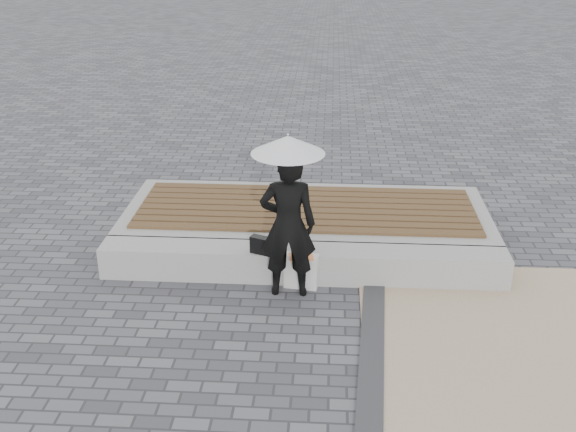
% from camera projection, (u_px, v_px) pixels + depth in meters
% --- Properties ---
extents(ground, '(80.00, 80.00, 0.00)m').
position_uv_depth(ground, '(295.00, 353.00, 7.02)').
color(ground, '#535258').
rests_on(ground, ground).
extents(edging_band, '(0.61, 5.20, 0.04)m').
position_uv_depth(edging_band, '(371.00, 385.00, 6.52)').
color(edging_band, '#313134').
rests_on(edging_band, ground).
extents(seating_ledge, '(5.00, 0.45, 0.40)m').
position_uv_depth(seating_ledge, '(302.00, 263.00, 8.40)').
color(seating_ledge, gray).
rests_on(seating_ledge, ground).
extents(timber_platform, '(5.00, 2.00, 0.40)m').
position_uv_depth(timber_platform, '(306.00, 223.00, 9.49)').
color(timber_platform, gray).
rests_on(timber_platform, ground).
extents(timber_decking, '(4.60, 1.60, 0.04)m').
position_uv_depth(timber_decking, '(306.00, 208.00, 9.40)').
color(timber_decking, brown).
rests_on(timber_decking, timber_platform).
extents(woman, '(0.67, 0.46, 1.77)m').
position_uv_depth(woman, '(288.00, 225.00, 7.78)').
color(woman, black).
rests_on(woman, ground).
extents(parasol, '(0.82, 0.82, 1.05)m').
position_uv_depth(parasol, '(288.00, 145.00, 7.39)').
color(parasol, '#B6B5BA').
rests_on(parasol, ground).
extents(handbag, '(0.32, 0.21, 0.21)m').
position_uv_depth(handbag, '(263.00, 246.00, 8.15)').
color(handbag, black).
rests_on(handbag, seating_ledge).
extents(canvas_tote, '(0.42, 0.23, 0.42)m').
position_uv_depth(canvas_tote, '(301.00, 271.00, 8.19)').
color(canvas_tote, silver).
rests_on(canvas_tote, ground).
extents(magazine, '(0.31, 0.25, 0.01)m').
position_uv_depth(magazine, '(301.00, 257.00, 8.06)').
color(magazine, red).
rests_on(magazine, canvas_tote).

